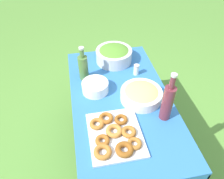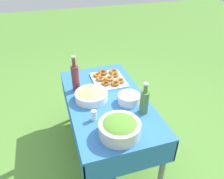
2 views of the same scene
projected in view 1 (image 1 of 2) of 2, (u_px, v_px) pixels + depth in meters
name	position (u px, v px, depth m)	size (l,w,h in m)	color
ground_plane	(119.00, 148.00, 2.12)	(14.00, 14.00, 0.00)	#568C38
picnic_table	(121.00, 107.00, 1.72)	(1.36, 0.74, 0.69)	#2D6BB2
salad_bowl	(114.00, 54.00, 1.97)	(0.32, 0.32, 0.14)	silver
pasta_bowl	(141.00, 94.00, 1.62)	(0.31, 0.31, 0.10)	white
donut_platter	(115.00, 135.00, 1.38)	(0.40, 0.34, 0.05)	silver
plate_stack	(95.00, 87.00, 1.69)	(0.20, 0.20, 0.08)	white
olive_oil_bottle	(83.00, 67.00, 1.75)	(0.08, 0.08, 0.30)	#4C7238
wine_bottle	(168.00, 102.00, 1.42)	(0.08, 0.08, 0.38)	maroon
salt_shaker	(136.00, 70.00, 1.84)	(0.05, 0.05, 0.09)	white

